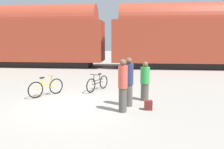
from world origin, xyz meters
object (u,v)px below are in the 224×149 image
object	(u,v)px
bicycle_black	(98,83)
backpack	(148,105)
person_in_green	(145,81)
person_in_red	(123,86)
freight_train	(108,35)
bicycle_yellow	(46,87)
person_in_navy	(129,82)

from	to	relation	value
bicycle_black	backpack	world-z (taller)	bicycle_black
person_in_green	backpack	distance (m)	1.40
bicycle_black	person_in_red	size ratio (longest dim) A/B	0.86
freight_train	backpack	size ratio (longest dim) A/B	171.23
bicycle_black	backpack	distance (m)	3.60
bicycle_yellow	backpack	distance (m)	4.63
bicycle_yellow	person_in_green	size ratio (longest dim) A/B	0.89
freight_train	person_in_green	world-z (taller)	freight_train
freight_train	person_in_red	size ratio (longest dim) A/B	31.83
person_in_green	person_in_navy	distance (m)	1.08
person_in_navy	person_in_red	bearing A→B (deg)	87.40
person_in_navy	bicycle_black	bearing A→B (deg)	-44.75
bicycle_black	bicycle_yellow	bearing A→B (deg)	-149.24
person_in_red	person_in_green	size ratio (longest dim) A/B	1.15
freight_train	person_in_green	size ratio (longest dim) A/B	36.45
bicycle_yellow	person_in_navy	size ratio (longest dim) A/B	0.78
bicycle_black	person_in_red	xyz separation A→B (m)	(1.38, -3.10, 0.57)
bicycle_yellow	person_in_red	world-z (taller)	person_in_red
person_in_red	backpack	bearing A→B (deg)	-123.69
bicycle_yellow	person_in_navy	distance (m)	3.87
person_in_navy	freight_train	bearing A→B (deg)	-67.59
bicycle_yellow	person_in_navy	bearing A→B (deg)	-17.38
person_in_red	freight_train	bearing A→B (deg)	-43.85
person_in_red	backpack	world-z (taller)	person_in_red
bicycle_yellow	person_in_red	bearing A→B (deg)	-28.08
bicycle_yellow	person_in_green	distance (m)	4.33
bicycle_black	person_in_red	distance (m)	3.44
freight_train	person_in_green	xyz separation A→B (m)	(2.75, -10.62, -2.12)
person_in_red	backpack	size ratio (longest dim) A/B	5.38
person_in_green	backpack	world-z (taller)	person_in_green
freight_train	person_in_green	bearing A→B (deg)	-75.50
person_in_green	person_in_navy	world-z (taller)	person_in_navy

